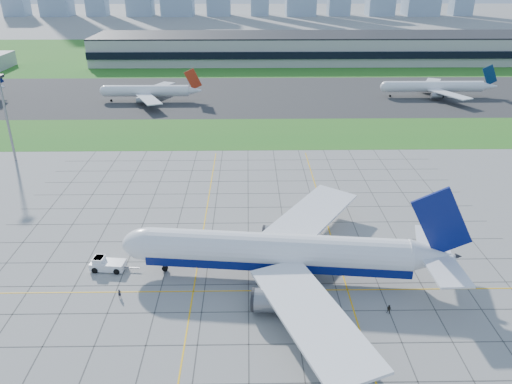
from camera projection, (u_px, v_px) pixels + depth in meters
ground at (248, 284)px, 92.17m from camera, size 1400.00×1400.00×0.00m
grass_median at (248, 133)px, 173.92m from camera, size 700.00×35.00×0.04m
asphalt_taxiway at (248, 95)px, 223.88m from camera, size 700.00×75.00×0.04m
grass_far at (248, 55)px, 323.82m from camera, size 700.00×145.00×0.04m
apron_markings at (250, 253)px, 102.24m from camera, size 120.00×130.00×0.03m
terminal at (314, 48)px, 298.29m from camera, size 260.00×43.00×15.80m
light_mast at (5, 108)px, 143.43m from camera, size 2.50×2.50×25.60m
airliner at (280, 252)px, 92.02m from camera, size 63.37×63.89×19.97m
pushback_tug at (106, 264)px, 96.24m from camera, size 9.59×3.93×2.64m
crew_near at (120, 294)px, 88.24m from camera, size 0.72×0.67×1.64m
crew_far at (389, 309)px, 84.17m from camera, size 1.04×0.98×1.69m
distant_jet_1 at (149, 91)px, 212.58m from camera, size 41.27×42.66×14.08m
distant_jet_2 at (435, 87)px, 220.01m from camera, size 49.01×42.66×14.08m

